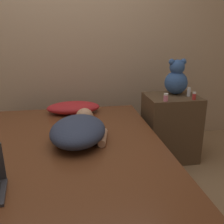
{
  "coord_description": "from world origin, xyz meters",
  "views": [
    {
      "loc": [
        0.03,
        -1.82,
        1.38
      ],
      "look_at": [
        0.38,
        0.26,
        0.69
      ],
      "focal_mm": 42.0,
      "sensor_mm": 36.0,
      "label": 1
    }
  ],
  "objects_px": {
    "pillow": "(73,108)",
    "teddy_bear": "(176,79)",
    "bottle_red": "(194,96)",
    "bottle_pink": "(166,97)",
    "bottle_clear": "(189,92)",
    "person_lying": "(79,129)"
  },
  "relations": [
    {
      "from": "pillow",
      "to": "teddy_bear",
      "type": "xyz_separation_m",
      "value": [
        1.08,
        -0.1,
        0.29
      ]
    },
    {
      "from": "bottle_red",
      "to": "bottle_pink",
      "type": "distance_m",
      "value": 0.29
    },
    {
      "from": "pillow",
      "to": "bottle_clear",
      "type": "bearing_deg",
      "value": -10.82
    },
    {
      "from": "pillow",
      "to": "bottle_clear",
      "type": "distance_m",
      "value": 1.2
    },
    {
      "from": "person_lying",
      "to": "bottle_pink",
      "type": "distance_m",
      "value": 0.93
    },
    {
      "from": "bottle_clear",
      "to": "bottle_pink",
      "type": "xyz_separation_m",
      "value": [
        -0.3,
        -0.14,
        -0.01
      ]
    },
    {
      "from": "teddy_bear",
      "to": "bottle_clear",
      "type": "height_order",
      "value": "teddy_bear"
    },
    {
      "from": "pillow",
      "to": "bottle_pink",
      "type": "distance_m",
      "value": 0.96
    },
    {
      "from": "bottle_clear",
      "to": "pillow",
      "type": "bearing_deg",
      "value": 169.18
    },
    {
      "from": "person_lying",
      "to": "teddy_bear",
      "type": "relative_size",
      "value": 2.1
    },
    {
      "from": "person_lying",
      "to": "bottle_clear",
      "type": "height_order",
      "value": "bottle_clear"
    },
    {
      "from": "bottle_clear",
      "to": "bottle_red",
      "type": "bearing_deg",
      "value": -92.48
    },
    {
      "from": "pillow",
      "to": "bottle_red",
      "type": "relative_size",
      "value": 7.3
    },
    {
      "from": "person_lying",
      "to": "bottle_red",
      "type": "relative_size",
      "value": 10.24
    },
    {
      "from": "pillow",
      "to": "bottle_pink",
      "type": "bearing_deg",
      "value": -22.39
    },
    {
      "from": "pillow",
      "to": "bottle_red",
      "type": "bearing_deg",
      "value": -16.89
    },
    {
      "from": "teddy_bear",
      "to": "bottle_pink",
      "type": "distance_m",
      "value": 0.35
    },
    {
      "from": "teddy_bear",
      "to": "person_lying",
      "type": "bearing_deg",
      "value": -149.64
    },
    {
      "from": "teddy_bear",
      "to": "bottle_pink",
      "type": "height_order",
      "value": "teddy_bear"
    },
    {
      "from": "person_lying",
      "to": "bottle_clear",
      "type": "distance_m",
      "value": 1.25
    },
    {
      "from": "bottle_red",
      "to": "bottle_clear",
      "type": "distance_m",
      "value": 0.13
    },
    {
      "from": "bottle_clear",
      "to": "bottle_pink",
      "type": "relative_size",
      "value": 1.22
    }
  ]
}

